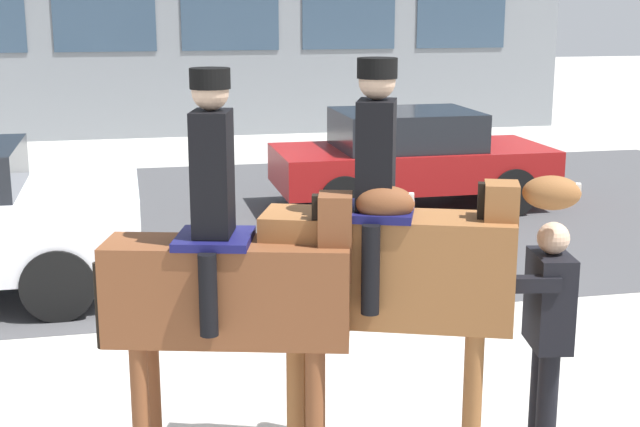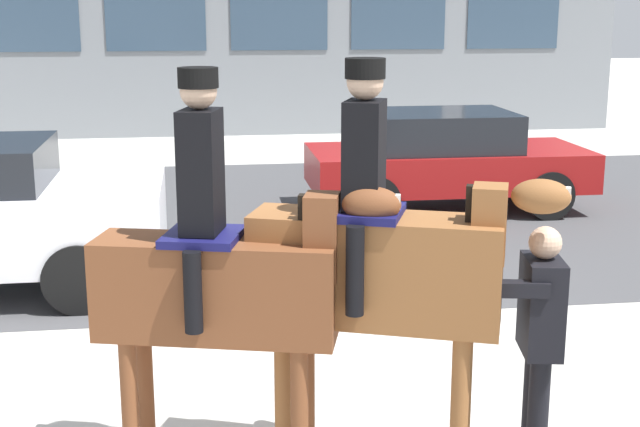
% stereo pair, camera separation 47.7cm
% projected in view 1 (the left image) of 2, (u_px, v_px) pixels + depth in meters
% --- Properties ---
extents(ground_plane, '(80.00, 80.00, 0.00)m').
position_uv_depth(ground_plane, '(253.00, 341.00, 8.00)').
color(ground_plane, '#B2AFA8').
extents(road_surface, '(18.67, 8.50, 0.01)m').
position_uv_depth(road_surface, '(205.00, 219.00, 12.51)').
color(road_surface, '#444447').
rests_on(road_surface, ground_plane).
extents(mounted_horse_lead, '(1.92, 0.81, 2.59)m').
position_uv_depth(mounted_horse_lead, '(234.00, 278.00, 5.43)').
color(mounted_horse_lead, brown).
rests_on(mounted_horse_lead, ground_plane).
extents(mounted_horse_companion, '(1.90, 0.97, 2.64)m').
position_uv_depth(mounted_horse_companion, '(392.00, 261.00, 5.48)').
color(mounted_horse_companion, brown).
rests_on(mounted_horse_companion, ground_plane).
extents(pedestrian_bystander, '(0.88, 0.44, 1.65)m').
position_uv_depth(pedestrian_bystander, '(546.00, 328.00, 5.58)').
color(pedestrian_bystander, black).
rests_on(pedestrian_bystander, ground_plane).
extents(street_car_far_lane, '(4.01, 1.85, 1.44)m').
position_uv_depth(street_car_far_lane, '(410.00, 157.00, 13.08)').
color(street_car_far_lane, maroon).
rests_on(street_car_far_lane, ground_plane).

